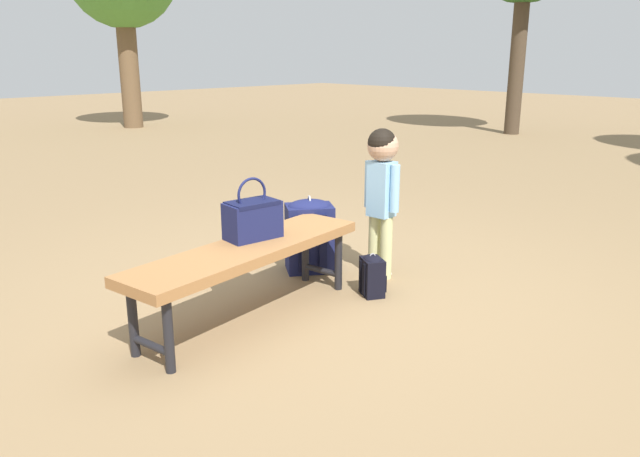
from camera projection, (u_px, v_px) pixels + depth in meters
name	position (u px, v px, depth m)	size (l,w,h in m)	color
ground_plane	(321.00, 299.00, 3.95)	(40.00, 40.00, 0.00)	#8C704C
park_bench	(247.00, 255.00, 3.56)	(1.64, 0.61, 0.45)	#9E6B3D
handbag	(253.00, 218.00, 3.65)	(0.34, 0.21, 0.37)	#191E4C
child_standing	(382.00, 179.00, 4.16)	(0.21, 0.28, 1.03)	#CCCC8C
backpack_large	(309.00, 233.00, 4.41)	(0.41, 0.38, 0.55)	#191E4C
backpack_small	(372.00, 274.00, 3.98)	(0.19, 0.21, 0.28)	black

